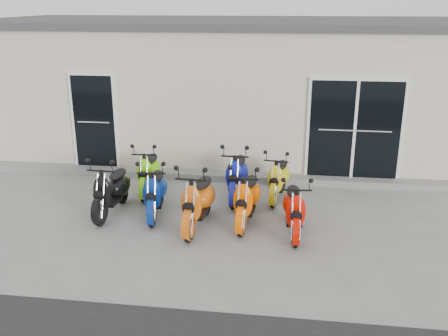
{
  "coord_description": "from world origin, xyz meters",
  "views": [
    {
      "loc": [
        1.23,
        -8.45,
        3.82
      ],
      "look_at": [
        0.0,
        0.6,
        0.75
      ],
      "focal_mm": 40.0,
      "sensor_mm": 36.0,
      "label": 1
    }
  ],
  "objects": [
    {
      "name": "front_step",
      "position": [
        0.0,
        2.02,
        0.07
      ],
      "size": [
        14.0,
        0.4,
        0.15
      ],
      "primitive_type": "cube",
      "color": "gray",
      "rests_on": "ground"
    },
    {
      "name": "scooter_front_orange_a",
      "position": [
        -0.31,
        -0.5,
        0.64
      ],
      "size": [
        0.76,
        1.77,
        1.27
      ],
      "primitive_type": null,
      "rotation": [
        0.0,
        0.0,
        -0.08
      ],
      "color": "#D25A0E",
      "rests_on": "ground"
    },
    {
      "name": "scooter_front_red",
      "position": [
        1.36,
        -0.52,
        0.57
      ],
      "size": [
        0.65,
        1.58,
        1.15
      ],
      "primitive_type": null,
      "rotation": [
        0.0,
        0.0,
        0.06
      ],
      "color": "#CC0E00",
      "rests_on": "ground"
    },
    {
      "name": "scooter_front_black",
      "position": [
        -2.02,
        -0.14,
        0.6
      ],
      "size": [
        0.67,
        1.65,
        1.2
      ],
      "primitive_type": null,
      "rotation": [
        0.0,
        0.0,
        -0.05
      ],
      "color": "black",
      "rests_on": "ground"
    },
    {
      "name": "scooter_front_orange_b",
      "position": [
        0.52,
        -0.21,
        0.6
      ],
      "size": [
        0.72,
        1.68,
        1.21
      ],
      "primitive_type": null,
      "rotation": [
        0.0,
        0.0,
        -0.08
      ],
      "color": "#FF5B00",
      "rests_on": "ground"
    },
    {
      "name": "door_left",
      "position": [
        -3.2,
        2.17,
        1.26
      ],
      "size": [
        1.07,
        0.08,
        2.22
      ],
      "primitive_type": "cube",
      "color": "black",
      "rests_on": "front_step"
    },
    {
      "name": "scooter_back_green",
      "position": [
        -1.63,
        1.02,
        0.58
      ],
      "size": [
        0.69,
        1.6,
        1.16
      ],
      "primitive_type": null,
      "rotation": [
        0.0,
        0.0,
        0.08
      ],
      "color": "#74DF0F",
      "rests_on": "ground"
    },
    {
      "name": "scooter_back_yellow",
      "position": [
        1.04,
        1.05,
        0.55
      ],
      "size": [
        0.75,
        1.56,
        1.11
      ],
      "primitive_type": null,
      "rotation": [
        0.0,
        0.0,
        -0.14
      ],
      "color": "gold",
      "rests_on": "ground"
    },
    {
      "name": "scooter_front_blue",
      "position": [
        -1.2,
        -0.09,
        0.59
      ],
      "size": [
        0.79,
        1.66,
        1.17
      ],
      "primitive_type": null,
      "rotation": [
        0.0,
        0.0,
        0.14
      ],
      "color": "navy",
      "rests_on": "ground"
    },
    {
      "name": "door_right",
      "position": [
        2.6,
        2.17,
        1.26
      ],
      "size": [
        2.02,
        0.08,
        2.22
      ],
      "primitive_type": "cube",
      "color": "black",
      "rests_on": "front_step"
    },
    {
      "name": "roof_cap",
      "position": [
        0.0,
        5.2,
        3.28
      ],
      "size": [
        14.2,
        6.2,
        0.16
      ],
      "primitive_type": "cube",
      "color": "#3F3F42",
      "rests_on": "building"
    },
    {
      "name": "scooter_back_blue",
      "position": [
        0.21,
        0.96,
        0.62
      ],
      "size": [
        0.63,
        1.68,
        1.23
      ],
      "primitive_type": null,
      "rotation": [
        0.0,
        0.0,
        -0.01
      ],
      "color": "#111898",
      "rests_on": "ground"
    },
    {
      "name": "building",
      "position": [
        0.0,
        5.2,
        1.6
      ],
      "size": [
        14.0,
        6.0,
        3.2
      ],
      "primitive_type": "cube",
      "color": "beige",
      "rests_on": "ground"
    },
    {
      "name": "ground",
      "position": [
        0.0,
        0.0,
        0.0
      ],
      "size": [
        80.0,
        80.0,
        0.0
      ],
      "primitive_type": "plane",
      "color": "gray",
      "rests_on": "ground"
    }
  ]
}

